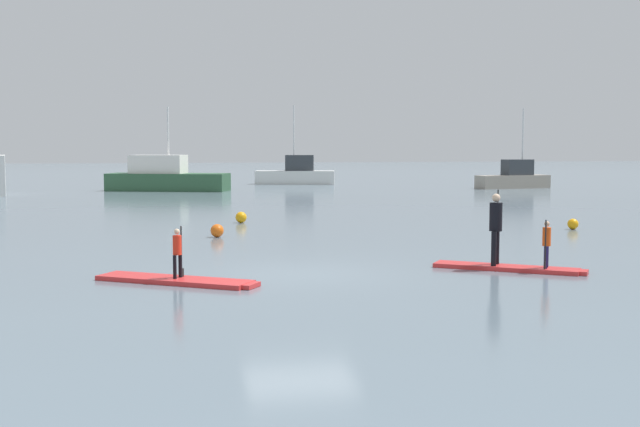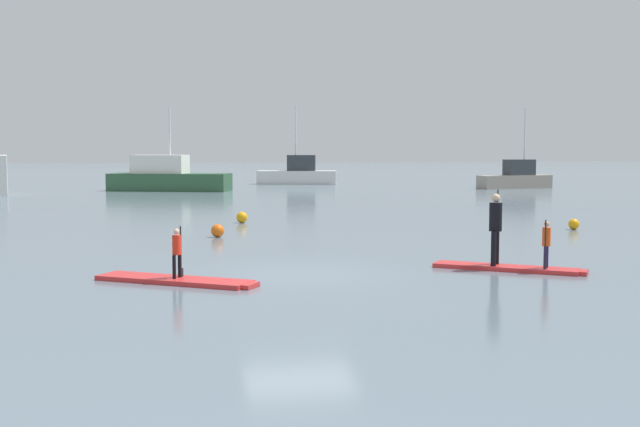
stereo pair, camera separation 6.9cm
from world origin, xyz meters
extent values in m
plane|color=slate|center=(0.00, 0.00, 0.00)|extent=(240.00, 240.00, 0.00)
cube|color=red|center=(-2.80, -0.60, 0.05)|extent=(3.36, 2.51, 0.10)
cube|color=red|center=(-1.29, -1.55, 0.05)|extent=(0.50, 0.59, 0.09)
cylinder|color=black|center=(-2.67, -0.56, 0.35)|extent=(0.08, 0.08, 0.50)
cylinder|color=black|center=(-2.79, -0.74, 0.35)|extent=(0.08, 0.08, 0.50)
cylinder|color=red|center=(-2.73, -0.65, 0.80)|extent=(0.25, 0.25, 0.41)
sphere|color=beige|center=(-2.73, -0.65, 1.09)|extent=(0.12, 0.12, 0.12)
cylinder|color=black|center=(-2.64, -0.51, 0.65)|extent=(0.03, 0.03, 1.09)
cube|color=black|center=(-2.64, -0.51, 0.19)|extent=(0.10, 0.13, 0.18)
cube|color=red|center=(4.82, -0.28, 0.05)|extent=(3.12, 2.41, 0.10)
cube|color=red|center=(6.24, -1.25, 0.05)|extent=(0.46, 0.51, 0.09)
cylinder|color=black|center=(4.71, 0.00, 0.50)|extent=(0.12, 0.12, 0.80)
cylinder|color=black|center=(4.52, -0.29, 0.50)|extent=(0.12, 0.12, 0.80)
cylinder|color=black|center=(4.62, -0.14, 1.23)|extent=(0.41, 0.41, 0.66)
sphere|color=beige|center=(4.62, -0.14, 1.68)|extent=(0.19, 0.19, 0.19)
cylinder|color=black|center=(4.74, 0.04, 0.98)|extent=(0.03, 0.03, 1.76)
cube|color=black|center=(4.74, 0.04, 0.19)|extent=(0.10, 0.13, 0.18)
cylinder|color=#19194C|center=(5.64, -0.71, 0.36)|extent=(0.08, 0.08, 0.51)
cylinder|color=#19194C|center=(5.51, -0.89, 0.36)|extent=(0.08, 0.08, 0.51)
cylinder|color=#E54C14|center=(5.58, -0.80, 0.82)|extent=(0.26, 0.26, 0.42)
sphere|color=tan|center=(5.58, -0.80, 1.12)|extent=(0.12, 0.12, 0.12)
cylinder|color=black|center=(5.48, -0.93, 0.66)|extent=(0.03, 0.03, 1.12)
cube|color=black|center=(5.48, -0.93, 0.19)|extent=(0.10, 0.13, 0.18)
cube|color=silver|center=(6.53, 42.15, 0.50)|extent=(6.13, 2.85, 1.01)
cube|color=#33383D|center=(6.87, 42.07, 1.60)|extent=(2.31, 1.59, 1.18)
cylinder|color=silver|center=(6.46, 42.17, 4.04)|extent=(0.12, 0.12, 3.70)
cube|color=#2D5638|center=(-2.88, 34.80, 0.56)|extent=(8.03, 4.63, 1.12)
cube|color=white|center=(-3.49, 35.00, 1.71)|extent=(3.82, 2.82, 1.18)
cylinder|color=silver|center=(-2.84, 34.79, 3.83)|extent=(0.12, 0.12, 3.07)
cube|color=#9E9384|center=(20.13, 33.42, 0.45)|extent=(5.35, 2.24, 0.89)
cube|color=#33383D|center=(20.47, 33.49, 1.42)|extent=(2.14, 1.38, 1.07)
cylinder|color=silver|center=(20.86, 33.56, 3.68)|extent=(0.12, 0.12, 3.45)
sphere|color=orange|center=(-0.22, 12.34, 0.21)|extent=(0.42, 0.42, 0.42)
sphere|color=orange|center=(10.86, 7.83, 0.19)|extent=(0.38, 0.38, 0.38)
sphere|color=orange|center=(-1.39, 7.73, 0.21)|extent=(0.42, 0.42, 0.42)
camera|label=1|loc=(-2.90, -17.74, 2.90)|focal=45.17mm
camera|label=2|loc=(-2.84, -17.76, 2.90)|focal=45.17mm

